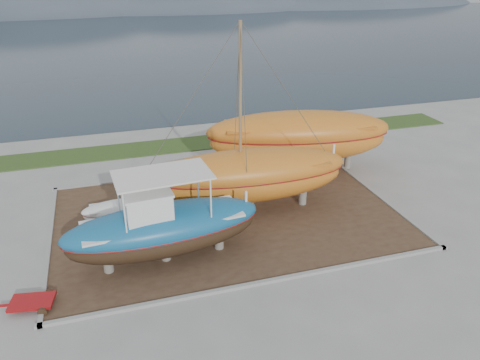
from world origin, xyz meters
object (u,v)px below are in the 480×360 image
object	(u,v)px
white_dinghy	(122,212)
orange_bare_hull	(298,142)
blue_caique	(163,218)
orange_sailboat	(251,123)
red_trailer	(32,304)

from	to	relation	value
white_dinghy	orange_bare_hull	distance (m)	12.14
blue_caique	white_dinghy	world-z (taller)	blue_caique
orange_sailboat	red_trailer	bearing A→B (deg)	-151.19
white_dinghy	red_trailer	bearing A→B (deg)	-125.55
white_dinghy	red_trailer	xyz separation A→B (m)	(-3.98, -5.75, -0.49)
red_trailer	orange_sailboat	bearing A→B (deg)	35.19
orange_sailboat	red_trailer	size ratio (longest dim) A/B	4.27
orange_sailboat	red_trailer	distance (m)	12.93
orange_sailboat	orange_bare_hull	world-z (taller)	orange_sailboat
blue_caique	red_trailer	distance (m)	6.23
red_trailer	blue_caique	bearing A→B (deg)	26.90
orange_sailboat	blue_caique	bearing A→B (deg)	-143.32
red_trailer	white_dinghy	bearing A→B (deg)	65.23
orange_sailboat	red_trailer	xyz separation A→B (m)	(-10.82, -5.11, -4.92)
blue_caique	orange_bare_hull	world-z (taller)	blue_caique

